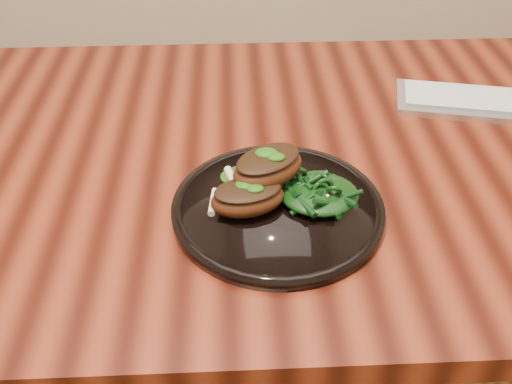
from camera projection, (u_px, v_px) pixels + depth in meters
desk at (263, 190)px, 0.94m from camera, size 1.60×0.80×0.75m
plate at (278, 208)px, 0.77m from camera, size 0.28×0.28×0.02m
lamb_chop_front at (247, 197)px, 0.74m from camera, size 0.11×0.08×0.04m
lamb_chop_back at (267, 167)px, 0.76m from camera, size 0.13×0.12×0.05m
herb_smear at (250, 176)px, 0.81m from camera, size 0.08×0.05×0.01m
greens_heap at (320, 190)px, 0.76m from camera, size 0.11×0.10×0.04m
keyboard at (509, 104)px, 0.99m from camera, size 0.40×0.20×0.02m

